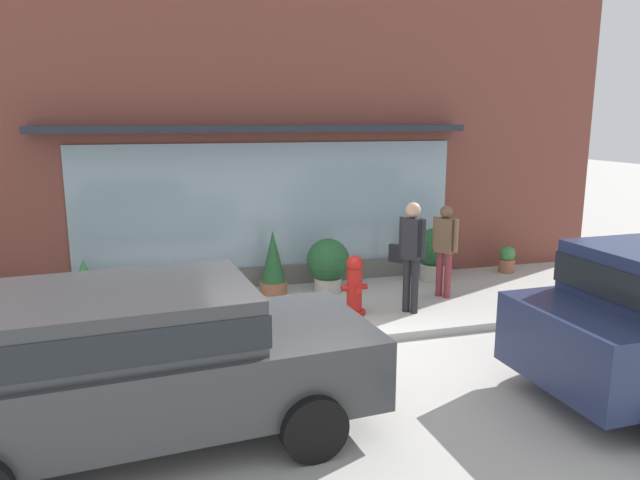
{
  "coord_description": "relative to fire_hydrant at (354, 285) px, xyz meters",
  "views": [
    {
      "loc": [
        -1.91,
        -7.4,
        3.03
      ],
      "look_at": [
        0.58,
        1.2,
        1.17
      ],
      "focal_mm": 33.01,
      "sensor_mm": 36.0,
      "label": 1
    }
  ],
  "objects": [
    {
      "name": "potted_plant_window_center",
      "position": [
        -0.04,
        1.3,
        0.05
      ],
      "size": [
        0.76,
        0.76,
        0.96
      ],
      "color": "#B7B2A3",
      "rests_on": "ground_plane"
    },
    {
      "name": "fire_hydrant",
      "position": [
        0.0,
        0.0,
        0.0
      ],
      "size": [
        0.42,
        0.39,
        0.95
      ],
      "color": "red",
      "rests_on": "ground_plane"
    },
    {
      "name": "parked_car_dark_gray",
      "position": [
        -3.19,
        -2.93,
        0.39
      ],
      "size": [
        4.48,
        2.24,
        1.51
      ],
      "rotation": [
        0.0,
        0.0,
        0.08
      ],
      "color": "#383A3D",
      "rests_on": "ground_plane"
    },
    {
      "name": "ground_plane",
      "position": [
        -1.07,
        -0.96,
        -0.47
      ],
      "size": [
        60.0,
        60.0,
        0.0
      ],
      "primitive_type": "plane",
      "color": "#B2AFA8"
    },
    {
      "name": "potted_plant_near_hydrant",
      "position": [
        -4.09,
        1.53,
        -0.08
      ],
      "size": [
        0.52,
        0.52,
        0.81
      ],
      "color": "#33473D",
      "rests_on": "ground_plane"
    },
    {
      "name": "potted_plant_low_front",
      "position": [
        2.13,
        1.49,
        0.08
      ],
      "size": [
        0.73,
        0.73,
        0.99
      ],
      "color": "#B7B2A3",
      "rests_on": "ground_plane"
    },
    {
      "name": "potted_plant_window_right",
      "position": [
        3.79,
        1.58,
        -0.2
      ],
      "size": [
        0.31,
        0.31,
        0.53
      ],
      "color": "#9E6042",
      "rests_on": "ground_plane"
    },
    {
      "name": "pedestrian_with_handbag",
      "position": [
        0.88,
        -0.14,
        0.56
      ],
      "size": [
        0.43,
        0.54,
        1.77
      ],
      "rotation": [
        0.0,
        0.0,
        2.24
      ],
      "color": "#232328",
      "rests_on": "ground_plane"
    },
    {
      "name": "potted_plant_doorstep",
      "position": [
        -0.99,
        1.48,
        0.07
      ],
      "size": [
        0.48,
        0.48,
        1.12
      ],
      "color": "#9E6042",
      "rests_on": "ground_plane"
    },
    {
      "name": "storefront",
      "position": [
        -1.07,
        2.23,
        2.2
      ],
      "size": [
        14.0,
        0.81,
        5.48
      ],
      "color": "brown",
      "rests_on": "ground_plane"
    },
    {
      "name": "curb_strip",
      "position": [
        -1.07,
        -1.16,
        -0.41
      ],
      "size": [
        14.0,
        0.24,
        0.12
      ],
      "primitive_type": "cube",
      "color": "#B2B2AD",
      "rests_on": "ground_plane"
    },
    {
      "name": "pedestrian_passerby",
      "position": [
        1.78,
        0.45,
        0.46
      ],
      "size": [
        0.33,
        0.43,
        1.59
      ],
      "rotation": [
        0.0,
        0.0,
        2.11
      ],
      "color": "#8E333D",
      "rests_on": "ground_plane"
    }
  ]
}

